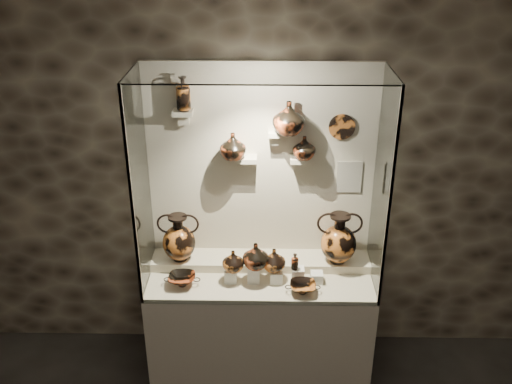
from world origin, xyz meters
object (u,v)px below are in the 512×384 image
at_px(amphora_right, 339,238).
at_px(jug_c, 274,260).
at_px(lekythos_small, 295,261).
at_px(ovoid_vase_a, 233,146).
at_px(ovoid_vase_c, 304,148).
at_px(kylix_right, 303,287).
at_px(lekythos_tall, 183,92).
at_px(amphora_left, 179,238).
at_px(ovoid_vase_b, 289,118).
at_px(kylix_left, 182,279).
at_px(jug_a, 233,261).
at_px(jug_b, 256,256).

height_order(amphora_right, jug_c, amphora_right).
bearing_deg(jug_c, lekythos_small, -10.88).
relative_size(ovoid_vase_a, ovoid_vase_c, 1.15).
relative_size(jug_c, kylix_right, 0.74).
height_order(amphora_right, lekythos_tall, lekythos_tall).
xyz_separation_m(amphora_left, ovoid_vase_b, (0.81, 0.04, 0.95)).
bearing_deg(kylix_left, kylix_right, -15.36).
distance_m(amphora_right, jug_a, 0.82).
relative_size(amphora_right, ovoid_vase_c, 2.38).
xyz_separation_m(lekythos_small, kylix_right, (0.06, -0.12, -0.14)).
distance_m(jug_c, ovoid_vase_c, 0.85).
bearing_deg(jug_b, ovoid_vase_b, 37.56).
height_order(amphora_left, lekythos_tall, lekythos_tall).
relative_size(amphora_right, ovoid_vase_b, 1.73).
xyz_separation_m(jug_b, lekythos_tall, (-0.50, 0.28, 1.14)).
bearing_deg(jug_c, amphora_right, 18.63).
bearing_deg(lekythos_small, jug_a, -173.69).
xyz_separation_m(jug_c, ovoid_vase_c, (0.21, 0.24, 0.79)).
height_order(jug_c, lekythos_tall, lekythos_tall).
bearing_deg(kylix_left, jug_a, -2.86).
height_order(jug_c, ovoid_vase_a, ovoid_vase_a).
bearing_deg(jug_a, lekythos_tall, 149.13).
distance_m(kylix_left, lekythos_tall, 1.36).
height_order(jug_c, kylix_right, jug_c).
relative_size(amphora_left, kylix_right, 1.56).
distance_m(amphora_right, ovoid_vase_a, 1.07).
xyz_separation_m(jug_c, lekythos_tall, (-0.64, 0.25, 1.19)).
relative_size(jug_a, lekythos_small, 1.14).
bearing_deg(ovoid_vase_a, ovoid_vase_b, 10.94).
distance_m(jug_c, ovoid_vase_b, 1.05).
xyz_separation_m(jug_a, lekythos_small, (0.45, -0.00, 0.01)).
xyz_separation_m(ovoid_vase_b, ovoid_vase_c, (0.12, 0.03, -0.23)).
distance_m(kylix_right, ovoid_vase_c, 1.01).
bearing_deg(lekythos_tall, kylix_left, -108.17).
height_order(lekythos_small, ovoid_vase_a, ovoid_vase_a).
bearing_deg(ovoid_vase_c, kylix_right, -77.45).
xyz_separation_m(amphora_right, ovoid_vase_c, (-0.28, 0.08, 0.70)).
bearing_deg(amphora_left, jug_c, -37.24).
bearing_deg(amphora_left, jug_b, -42.57).
height_order(jug_a, ovoid_vase_c, ovoid_vase_c).
height_order(lekythos_small, lekythos_tall, lekythos_tall).
xyz_separation_m(jug_a, kylix_right, (0.51, -0.13, -0.14)).
xyz_separation_m(jug_a, lekythos_tall, (-0.34, 0.28, 1.19)).
height_order(kylix_left, ovoid_vase_b, ovoid_vase_b).
bearing_deg(ovoid_vase_a, amphora_right, 8.68).
distance_m(jug_a, jug_c, 0.30).
relative_size(lekythos_tall, ovoid_vase_b, 1.15).
bearing_deg(kylix_right, lekythos_small, 133.31).
relative_size(lekythos_tall, ovoid_vase_c, 1.58).
xyz_separation_m(lekythos_small, kylix_left, (-0.83, -0.05, -0.14)).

